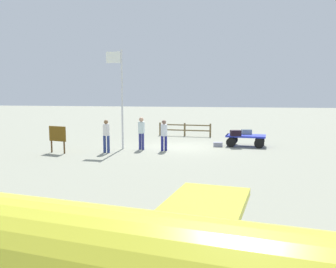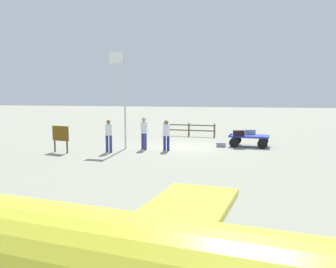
% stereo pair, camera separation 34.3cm
% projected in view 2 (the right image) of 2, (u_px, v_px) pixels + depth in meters
% --- Properties ---
extents(ground_plane, '(120.00, 120.00, 0.00)m').
position_uv_depth(ground_plane, '(184.00, 147.00, 19.12)').
color(ground_plane, gray).
extents(luggage_cart, '(2.25, 1.53, 0.63)m').
position_uv_depth(luggage_cart, '(249.00, 138.00, 19.22)').
color(luggage_cart, '#2633C7').
rests_on(luggage_cart, ground).
extents(suitcase_navy, '(0.64, 0.51, 0.31)m').
position_uv_depth(suitcase_navy, '(239.00, 133.00, 18.80)').
color(suitcase_navy, black).
rests_on(suitcase_navy, luggage_cart).
extents(suitcase_olive, '(0.61, 0.44, 0.28)m').
position_uv_depth(suitcase_olive, '(250.00, 132.00, 19.51)').
color(suitcase_olive, gray).
rests_on(suitcase_olive, luggage_cart).
extents(suitcase_tan, '(0.52, 0.41, 0.24)m').
position_uv_depth(suitcase_tan, '(221.00, 145.00, 19.14)').
color(suitcase_tan, gray).
rests_on(suitcase_tan, ground).
extents(worker_lead, '(0.48, 0.48, 1.60)m').
position_uv_depth(worker_lead, '(166.00, 133.00, 17.71)').
color(worker_lead, navy).
rests_on(worker_lead, ground).
extents(worker_trailing, '(0.34, 0.33, 1.65)m').
position_uv_depth(worker_trailing, '(109.00, 134.00, 17.17)').
color(worker_trailing, navy).
rests_on(worker_trailing, ground).
extents(worker_supervisor, '(0.47, 0.47, 1.71)m').
position_uv_depth(worker_supervisor, '(144.00, 131.00, 18.10)').
color(worker_supervisor, navy).
rests_on(worker_supervisor, ground).
extents(flagpole, '(0.90, 0.10, 5.21)m').
position_uv_depth(flagpole, '(123.00, 91.00, 18.16)').
color(flagpole, silver).
rests_on(flagpole, ground).
extents(signboard, '(1.01, 0.31, 1.34)m').
position_uv_depth(signboard, '(61.00, 135.00, 17.17)').
color(signboard, '#4C3319').
rests_on(signboard, ground).
extents(wooden_fence, '(3.70, 0.36, 0.91)m').
position_uv_depth(wooden_fence, '(189.00, 129.00, 23.94)').
color(wooden_fence, brown).
rests_on(wooden_fence, ground).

